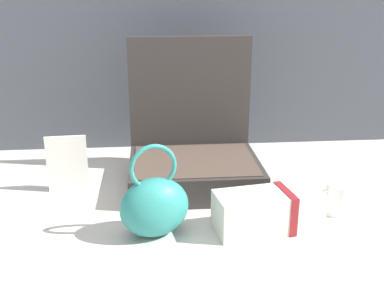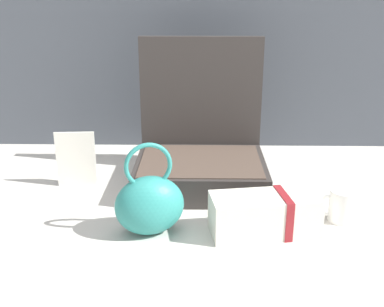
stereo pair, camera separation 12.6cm
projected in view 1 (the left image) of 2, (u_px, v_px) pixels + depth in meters
The scene contains 6 objects.
ground_plane at pixel (183, 209), 1.33m from camera, with size 6.00×6.00×0.00m, color beige.
open_suitcase at pixel (193, 154), 1.49m from camera, with size 0.39×0.34×0.44m.
teal_pouch_handbag at pixel (154, 206), 1.17m from camera, with size 0.20×0.16×0.24m.
cream_toiletry_bag at pixel (269, 211), 1.21m from camera, with size 0.28×0.15×0.11m.
coffee_mug at pixel (338, 199), 1.29m from camera, with size 0.11×0.07×0.09m.
info_card_left at pixel (67, 164), 1.42m from camera, with size 0.12×0.01×0.17m, color white.
Camera 1 is at (-0.08, -1.20, 0.60)m, focal length 44.54 mm.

